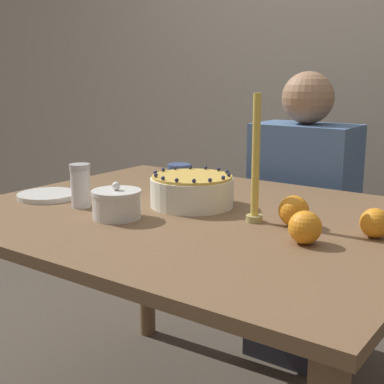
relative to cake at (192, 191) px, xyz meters
The scene contains 12 objects.
wall_behind 1.43m from the cake, 87.84° to the left, with size 8.00×0.05×2.60m.
dining_table 0.18m from the cake, 45.91° to the right, with size 1.33×1.07×0.77m.
cake is the anchor object (origin of this frame).
sugar_bowl 0.25m from the cake, 110.27° to the right, with size 0.14×0.14×0.10m.
sugar_shaker 0.34m from the cake, 142.15° to the right, with size 0.06×0.06×0.13m.
plate_stack 0.49m from the cake, 157.18° to the right, with size 0.19×0.19×0.02m.
candle 0.27m from the cake, 10.45° to the right, with size 0.05×0.05×0.35m.
cup 0.29m from the cake, 135.16° to the left, with size 0.08×0.08×0.08m.
orange_fruit_0 0.56m from the cake, ahead, with size 0.07×0.07×0.07m.
orange_fruit_1 0.35m from the cake, ahead, with size 0.08×0.08×0.08m.
orange_fruit_2 0.46m from the cake, 18.39° to the right, with size 0.08×0.08×0.08m.
person_man_blue_shirt 0.75m from the cake, 84.45° to the left, with size 0.40×0.34×1.18m.
Camera 1 is at (0.88, -1.24, 1.17)m, focal length 50.00 mm.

